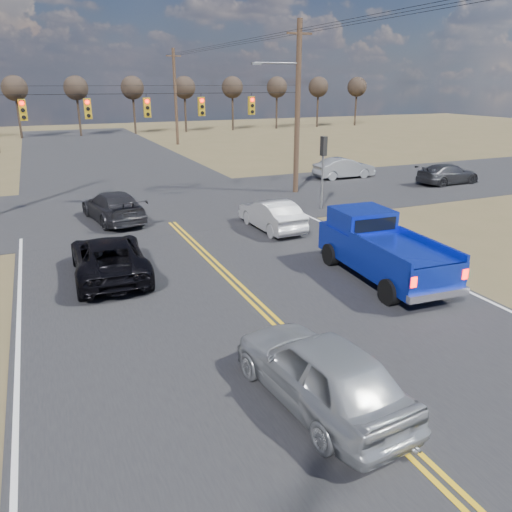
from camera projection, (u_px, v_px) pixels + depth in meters
name	position (u px, v px, depth m)	size (l,w,h in m)	color
ground	(314.00, 360.00, 12.48)	(160.00, 160.00, 0.00)	brown
road_main	(196.00, 246.00, 21.13)	(14.00, 120.00, 0.02)	#28282B
road_cross	(154.00, 206.00, 28.05)	(120.00, 12.00, 0.02)	#28282B
signal_gantry	(158.00, 112.00, 26.38)	(19.60, 4.83, 10.00)	#473323
utility_poles	(151.00, 110.00, 25.46)	(19.60, 58.32, 10.00)	#473323
treeline	(119.00, 96.00, 33.92)	(87.00, 117.80, 7.40)	#33261C
pickup_truck	(381.00, 249.00, 17.41)	(2.60, 5.95, 2.19)	black
silver_suv	(320.00, 370.00, 10.53)	(1.92, 4.76, 1.62)	#A1A5A9
black_suv	(109.00, 257.00, 17.59)	(2.42, 5.25, 1.46)	black
white_car_queue	(272.00, 215.00, 23.29)	(1.51, 4.33, 1.43)	silver
dgrey_car_queue	(113.00, 207.00, 24.68)	(2.08, 5.11, 1.48)	#2B2B30
cross_car_east_near	(344.00, 168.00, 35.89)	(4.42, 1.54, 1.45)	gray
cross_car_east_far	(448.00, 174.00, 33.86)	(4.66, 1.89, 1.35)	#303135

